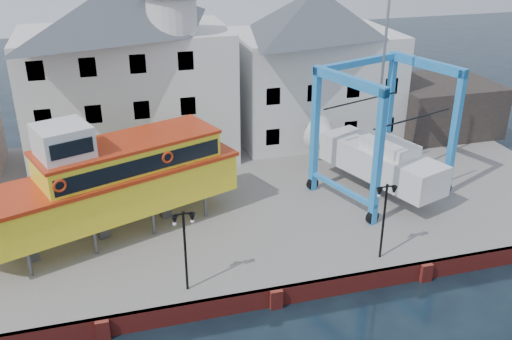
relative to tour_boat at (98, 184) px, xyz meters
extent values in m
plane|color=black|center=(7.59, -7.13, -4.20)|extent=(140.00, 140.00, 0.00)
cube|color=#67635D|center=(7.59, 3.87, -3.70)|extent=(44.00, 22.00, 1.00)
cube|color=maroon|center=(7.59, -7.01, -3.70)|extent=(44.00, 0.25, 1.00)
cube|color=maroon|center=(-0.41, -7.18, -3.70)|extent=(0.60, 0.36, 1.00)
cube|color=maroon|center=(7.59, -7.18, -3.70)|extent=(0.60, 0.36, 1.00)
cube|color=maroon|center=(15.59, -7.18, -3.70)|extent=(0.60, 0.36, 1.00)
cube|color=silver|center=(2.59, 11.37, 1.30)|extent=(14.00, 8.00, 9.00)
pyramid|color=#3F414A|center=(2.59, 11.37, 7.40)|extent=(14.00, 8.00, 3.20)
cube|color=black|center=(-2.91, 7.41, -1.60)|extent=(1.00, 0.08, 1.20)
cube|color=black|center=(0.09, 7.41, -1.60)|extent=(1.00, 0.08, 1.20)
cube|color=black|center=(3.09, 7.41, -1.60)|extent=(1.00, 0.08, 1.20)
cube|color=black|center=(6.09, 7.41, -1.60)|extent=(1.00, 0.08, 1.20)
cube|color=black|center=(-2.91, 7.41, 1.40)|extent=(1.00, 0.08, 1.20)
cube|color=black|center=(0.09, 7.41, 1.40)|extent=(1.00, 0.08, 1.20)
cube|color=black|center=(3.09, 7.41, 1.40)|extent=(1.00, 0.08, 1.20)
cube|color=black|center=(6.09, 7.41, 1.40)|extent=(1.00, 0.08, 1.20)
cube|color=black|center=(-2.91, 7.41, 4.40)|extent=(1.00, 0.08, 1.20)
cube|color=black|center=(0.09, 7.41, 4.40)|extent=(1.00, 0.08, 1.20)
cube|color=black|center=(3.09, 7.41, 4.40)|extent=(1.00, 0.08, 1.20)
cube|color=black|center=(6.09, 7.41, 4.40)|extent=(1.00, 0.08, 1.20)
cylinder|color=silver|center=(5.59, 8.97, 7.00)|extent=(3.20, 3.20, 2.40)
cube|color=silver|center=(16.59, 11.87, 0.80)|extent=(12.00, 8.00, 8.00)
pyramid|color=#3F414A|center=(16.59, 11.87, 6.40)|extent=(12.00, 8.00, 3.20)
cube|color=black|center=(12.09, 7.91, -1.60)|extent=(1.00, 0.08, 1.20)
cube|color=black|center=(15.09, 7.91, -1.60)|extent=(1.00, 0.08, 1.20)
cube|color=black|center=(18.09, 7.91, -1.60)|extent=(1.00, 0.08, 1.20)
cube|color=black|center=(21.09, 7.91, -1.60)|extent=(1.00, 0.08, 1.20)
cube|color=black|center=(12.09, 7.91, 1.40)|extent=(1.00, 0.08, 1.20)
cube|color=black|center=(15.09, 7.91, 1.40)|extent=(1.00, 0.08, 1.20)
cube|color=black|center=(18.09, 7.91, 1.40)|extent=(1.00, 0.08, 1.20)
cube|color=black|center=(21.09, 7.91, 1.40)|extent=(1.00, 0.08, 1.20)
cube|color=black|center=(26.59, 9.87, -1.20)|extent=(8.00, 7.00, 4.00)
cylinder|color=black|center=(3.59, -5.93, -1.20)|extent=(0.12, 0.12, 4.00)
cube|color=black|center=(3.59, -5.93, 0.85)|extent=(0.90, 0.06, 0.06)
sphere|color=black|center=(3.59, -5.93, 0.92)|extent=(0.16, 0.16, 0.16)
cone|color=black|center=(3.19, -5.93, 0.58)|extent=(0.32, 0.32, 0.45)
sphere|color=silver|center=(3.19, -5.93, 0.40)|extent=(0.18, 0.18, 0.18)
cone|color=black|center=(3.99, -5.93, 0.58)|extent=(0.32, 0.32, 0.45)
sphere|color=silver|center=(3.99, -5.93, 0.40)|extent=(0.18, 0.18, 0.18)
cylinder|color=black|center=(13.59, -5.93, -1.20)|extent=(0.12, 0.12, 4.00)
cube|color=black|center=(13.59, -5.93, 0.85)|extent=(0.90, 0.06, 0.06)
sphere|color=black|center=(13.59, -5.93, 0.92)|extent=(0.16, 0.16, 0.16)
cone|color=black|center=(13.19, -5.93, 0.58)|extent=(0.32, 0.32, 0.45)
sphere|color=silver|center=(13.19, -5.93, 0.40)|extent=(0.18, 0.18, 0.18)
cone|color=black|center=(13.99, -5.93, 0.58)|extent=(0.32, 0.32, 0.45)
sphere|color=silver|center=(13.99, -5.93, 0.40)|extent=(0.18, 0.18, 0.18)
cylinder|color=#59595E|center=(-3.59, -2.77, -2.49)|extent=(0.26, 0.26, 1.43)
cylinder|color=#59595E|center=(-4.52, -0.27, -2.49)|extent=(0.26, 0.26, 1.43)
cylinder|color=#59595E|center=(-0.46, -1.60, -2.49)|extent=(0.26, 0.26, 1.43)
cylinder|color=#59595E|center=(-1.40, 0.90, -2.49)|extent=(0.26, 0.26, 1.43)
cylinder|color=#59595E|center=(2.66, -0.43, -2.49)|extent=(0.26, 0.26, 1.43)
cylinder|color=#59595E|center=(1.73, 2.07, -2.49)|extent=(0.26, 0.26, 1.43)
cylinder|color=#59595E|center=(5.79, 0.75, -2.49)|extent=(0.26, 0.26, 1.43)
cylinder|color=#59595E|center=(4.85, 3.25, -2.49)|extent=(0.26, 0.26, 1.43)
cube|color=#59595E|center=(-3.61, -1.35, -2.49)|extent=(0.70, 0.65, 1.43)
cube|color=#59595E|center=(-0.04, -0.01, -2.49)|extent=(0.70, 0.65, 1.43)
cube|color=#59595E|center=(3.54, 1.33, -2.49)|extent=(0.70, 0.65, 1.43)
cube|color=yellow|center=(0.86, 0.32, -0.72)|extent=(13.77, 8.08, 2.10)
cube|color=#AB2B0F|center=(0.86, 0.32, 0.42)|extent=(14.10, 8.32, 0.21)
cube|color=yellow|center=(1.75, 0.66, 1.09)|extent=(10.07, 6.38, 1.53)
cube|color=black|center=(2.33, -0.89, 1.14)|extent=(8.59, 3.27, 0.86)
cube|color=black|center=(1.17, 2.20, 1.14)|extent=(8.59, 3.27, 0.86)
cube|color=#AB2B0F|center=(1.75, 0.66, 1.94)|extent=(10.28, 6.54, 0.17)
cube|color=silver|center=(-1.38, -0.51, 2.72)|extent=(3.19, 3.19, 1.74)
cube|color=black|center=(-0.93, -1.70, 2.79)|extent=(1.97, 0.79, 0.76)
torus|color=#AB2B0F|center=(-1.67, -2.44, 1.28)|extent=(0.67, 0.36, 0.67)
torus|color=#AB2B0F|center=(3.69, -0.43, 1.28)|extent=(0.67, 0.36, 0.67)
cube|color=#146FBD|center=(14.75, -2.67, 0.78)|extent=(0.51, 0.51, 7.96)
cylinder|color=black|center=(14.75, -2.67, -2.80)|extent=(0.85, 0.53, 0.80)
cube|color=#146FBD|center=(13.04, 2.33, 0.78)|extent=(0.51, 0.51, 7.96)
cylinder|color=black|center=(13.04, 2.33, -2.80)|extent=(0.85, 0.53, 0.80)
cube|color=#146FBD|center=(20.83, -0.59, 0.78)|extent=(0.51, 0.51, 7.96)
cylinder|color=black|center=(20.83, -0.59, -2.80)|extent=(0.85, 0.53, 0.80)
cube|color=#146FBD|center=(19.12, 4.41, 0.78)|extent=(0.51, 0.51, 7.96)
cylinder|color=black|center=(19.12, 4.41, -2.80)|extent=(0.85, 0.53, 0.80)
cube|color=#146FBD|center=(13.89, -0.17, 4.56)|extent=(2.22, 5.51, 0.56)
cube|color=#146FBD|center=(13.89, -0.17, -2.06)|extent=(2.11, 5.47, 0.24)
cube|color=#146FBD|center=(19.97, 1.91, 4.56)|extent=(2.22, 5.51, 0.56)
cube|color=#146FBD|center=(19.97, 1.91, -2.06)|extent=(2.11, 5.47, 0.24)
cube|color=#146FBD|center=(16.08, 3.37, 4.56)|extent=(6.59, 2.59, 0.40)
cube|color=silver|center=(16.93, 0.87, -1.15)|extent=(5.24, 8.92, 1.82)
cone|color=silver|center=(15.29, 5.66, -1.15)|extent=(3.06, 2.57, 2.62)
cube|color=#59595E|center=(16.93, 0.87, -2.46)|extent=(0.92, 2.03, 0.80)
cube|color=silver|center=(17.12, 0.33, 0.10)|extent=(2.83, 3.82, 0.68)
cylinder|color=#99999E|center=(16.75, 1.41, 6.01)|extent=(0.20, 0.20, 12.51)
cube|color=black|center=(17.59, -1.07, 2.30)|extent=(5.93, 2.13, 0.05)
cube|color=black|center=(16.27, 2.81, 2.30)|extent=(5.93, 2.13, 0.05)
camera|label=1|loc=(0.70, -28.10, 13.15)|focal=40.00mm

